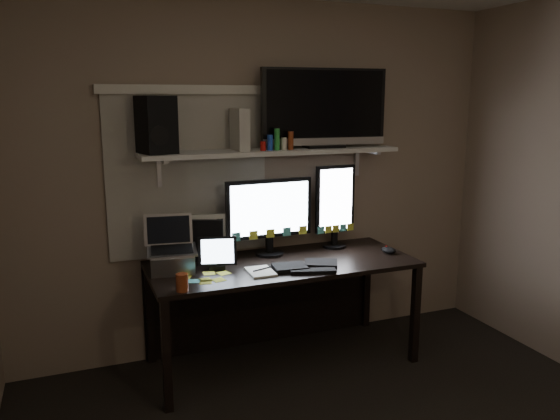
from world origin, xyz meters
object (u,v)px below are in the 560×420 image
tablet (217,253)px  tv (324,108)px  keyboard (306,265)px  speaker (156,125)px  desk (276,281)px  mouse (389,250)px  monitor_landscape (269,216)px  laptop (172,245)px  monitor_portrait (335,206)px  game_console (239,129)px  cup (182,283)px

tablet → tv: bearing=26.8°
keyboard → speaker: size_ratio=1.25×
desk → tv: tv is taller
tablet → speaker: (-0.32, 0.19, 0.82)m
mouse → monitor_landscape: bearing=145.2°
tv → speaker: tv is taller
tablet → laptop: size_ratio=0.72×
mouse → tv: tv is taller
speaker → tablet: bearing=-43.1°
desk → monitor_portrait: size_ratio=2.88×
laptop → tv: (1.12, 0.13, 0.85)m
tv → tablet: bearing=-164.1°
desk → speaker: speaker is taller
desk → mouse: bearing=-13.8°
speaker → mouse: bearing=-23.0°
mouse → laptop: size_ratio=0.34×
monitor_landscape → speaker: size_ratio=1.77×
keyboard → laptop: (-0.83, 0.23, 0.16)m
desk → monitor_portrait: (0.50, 0.09, 0.49)m
game_console → speaker: size_ratio=0.77×
monitor_landscape → monitor_portrait: size_ratio=1.02×
tablet → monitor_landscape: bearing=38.5°
keyboard → tv: tv is taller
speaker → monitor_landscape: bearing=-12.7°
monitor_portrait → keyboard: 0.63m
monitor_portrait → laptop: bearing=-175.6°
monitor_portrait → tv: bearing=-171.3°
laptop → tablet: bearing=-2.1°
game_console → tv: bearing=-1.8°
monitor_landscape → tv: 0.85m
desk → tv: size_ratio=1.97×
mouse → tablet: 1.25m
monitor_landscape → desk: bearing=-78.3°
desk → tablet: 0.55m
tablet → cup: size_ratio=2.41×
desk → laptop: laptop is taller
game_console → tablet: bearing=-138.1°
keyboard → game_console: game_console is taller
laptop → tv: tv is taller
monitor_landscape → monitor_portrait: (0.52, 0.01, 0.03)m
laptop → game_console: bearing=24.9°
game_console → speaker: speaker is taller
tv → desk: bearing=-166.0°
monitor_landscape → mouse: size_ratio=5.33×
desk → keyboard: bearing=-71.5°
tv → game_console: bearing=-178.2°
monitor_landscape → monitor_portrait: monitor_portrait is taller
monitor_portrait → tablet: bearing=-170.6°
cup → speaker: (-0.03, 0.51, 0.88)m
monitor_landscape → speaker: (-0.76, -0.01, 0.65)m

